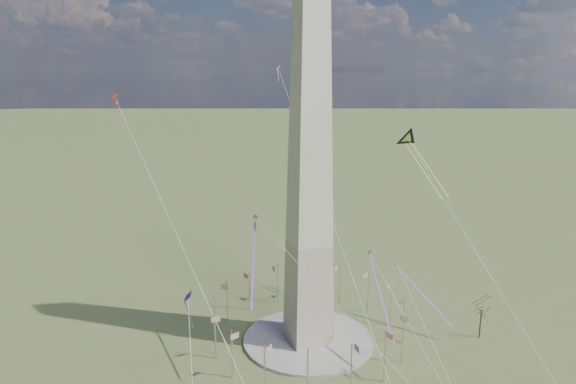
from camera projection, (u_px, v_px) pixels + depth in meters
name	position (u px, v px, depth m)	size (l,w,h in m)	color
ground	(308.00, 341.00, 142.87)	(2000.00, 2000.00, 0.00)	#4E5F2F
plaza	(308.00, 340.00, 142.78)	(36.00, 36.00, 0.80)	#AAA59C
washington_monument	(310.00, 172.00, 131.74)	(15.56, 15.56, 100.00)	#B7A999
flagpole_ring	(308.00, 317.00, 141.18)	(54.40, 54.40, 13.00)	silver
tree_near	(482.00, 308.00, 142.62)	(7.30, 7.30, 12.77)	#47382B
kite_delta_black	(409.00, 142.00, 156.12)	(8.06, 21.71, 18.09)	black
kite_diamond_purple	(188.00, 300.00, 124.83)	(2.43, 3.54, 10.41)	navy
kite_streamer_left	(377.00, 282.00, 134.86)	(6.70, 23.82, 16.56)	#F33926
kite_streamer_mid	(254.00, 247.00, 128.48)	(9.10, 22.74, 16.22)	#F33926
kite_streamer_right	(416.00, 286.00, 148.70)	(8.75, 19.00, 13.77)	#F33926
kite_small_red	(114.00, 97.00, 145.18)	(1.55, 1.37, 4.14)	red
kite_small_white	(278.00, 69.00, 162.44)	(1.56, 2.35, 5.05)	white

